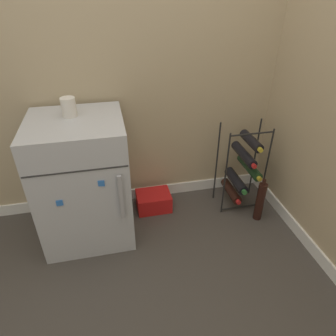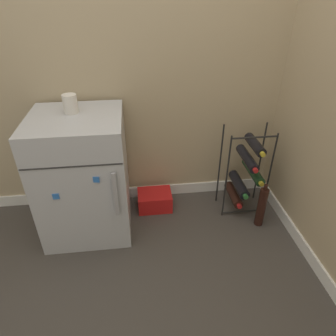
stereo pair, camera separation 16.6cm
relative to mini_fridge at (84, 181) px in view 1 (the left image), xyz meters
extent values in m
plane|color=#423D38|center=(0.51, -0.23, -0.42)|extent=(14.00, 14.00, 0.00)
cube|color=tan|center=(0.51, 0.33, 0.83)|extent=(6.80, 0.06, 2.50)
cube|color=white|center=(0.51, 0.29, -0.37)|extent=(6.80, 0.01, 0.09)
cube|color=#B7BABF|center=(0.00, 0.00, 0.00)|extent=(0.56, 0.54, 0.84)
cube|color=#2D2D2D|center=(0.00, -0.27, 0.24)|extent=(0.55, 0.00, 0.01)
cube|color=#9E9EA3|center=(0.22, -0.29, 0.04)|extent=(0.02, 0.02, 0.30)
cube|color=blue|center=(0.12, -0.27, 0.15)|extent=(0.04, 0.01, 0.04)
cube|color=blue|center=(-0.12, -0.27, 0.05)|extent=(0.04, 0.01, 0.04)
cylinder|color=black|center=(0.97, -0.02, -0.09)|extent=(0.01, 0.01, 0.67)
cylinder|color=black|center=(1.29, -0.02, -0.09)|extent=(0.01, 0.01, 0.67)
cylinder|color=black|center=(0.97, 0.15, -0.09)|extent=(0.01, 0.01, 0.67)
cylinder|color=black|center=(1.29, 0.15, -0.09)|extent=(0.01, 0.01, 0.67)
cylinder|color=black|center=(1.13, -0.02, -0.40)|extent=(0.31, 0.01, 0.01)
cylinder|color=black|center=(1.13, -0.02, 0.23)|extent=(0.31, 0.01, 0.01)
cylinder|color=black|center=(1.08, 0.07, -0.30)|extent=(0.07, 0.26, 0.07)
cylinder|color=red|center=(1.08, -0.08, -0.30)|extent=(0.03, 0.02, 0.03)
cylinder|color=black|center=(1.11, 0.07, -0.21)|extent=(0.07, 0.28, 0.07)
cylinder|color=#2D7033|center=(1.11, -0.09, -0.21)|extent=(0.04, 0.02, 0.04)
cylinder|color=#19381E|center=(1.20, 0.07, -0.10)|extent=(0.07, 0.30, 0.07)
cylinder|color=gold|center=(1.20, -0.10, -0.10)|extent=(0.03, 0.02, 0.03)
cylinder|color=black|center=(1.14, 0.07, 0.02)|extent=(0.07, 0.31, 0.07)
cylinder|color=red|center=(1.14, -0.10, 0.02)|extent=(0.03, 0.02, 0.03)
cylinder|color=black|center=(1.18, 0.07, 0.13)|extent=(0.07, 0.25, 0.07)
cylinder|color=gold|center=(1.18, -0.07, 0.13)|extent=(0.03, 0.02, 0.03)
cube|color=red|center=(0.47, 0.14, -0.35)|extent=(0.26, 0.19, 0.14)
cylinder|color=silver|center=(-0.02, 0.06, 0.48)|extent=(0.08, 0.08, 0.11)
cylinder|color=black|center=(1.21, -0.15, -0.27)|extent=(0.06, 0.06, 0.31)
cylinder|color=black|center=(1.21, -0.15, -0.09)|extent=(0.03, 0.03, 0.04)
camera|label=1|loc=(0.19, -1.68, 1.10)|focal=32.00mm
camera|label=2|loc=(0.35, -1.70, 1.10)|focal=32.00mm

